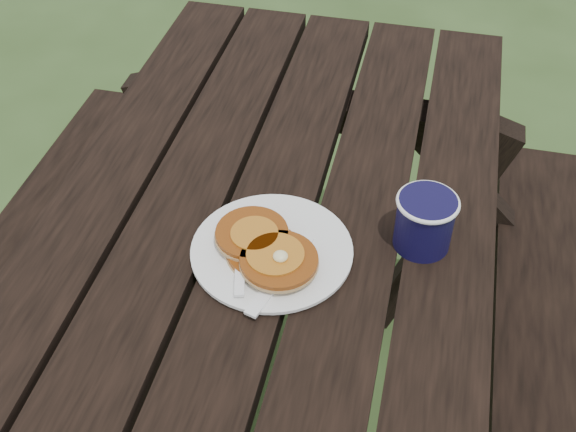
# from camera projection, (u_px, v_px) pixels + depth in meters

# --- Properties ---
(plate) EXTENTS (0.27, 0.27, 0.01)m
(plate) POSITION_uv_depth(u_px,v_px,m) (272.00, 251.00, 1.14)
(plate) COLOR white
(plate) RESTS_ON picnic_table
(pancake_stack) EXTENTS (0.17, 0.16, 0.04)m
(pancake_stack) POSITION_uv_depth(u_px,v_px,m) (266.00, 249.00, 1.12)
(pancake_stack) COLOR #863E0F
(pancake_stack) RESTS_ON plate
(knife) EXTENTS (0.07, 0.18, 0.00)m
(knife) POSITION_uv_depth(u_px,v_px,m) (280.00, 275.00, 1.10)
(knife) COLOR white
(knife) RESTS_ON plate
(fork) EXTENTS (0.07, 0.16, 0.01)m
(fork) POSITION_uv_depth(u_px,v_px,m) (240.00, 268.00, 1.10)
(fork) COLOR white
(fork) RESTS_ON plate
(coffee_cup) EXTENTS (0.10, 0.10, 0.09)m
(coffee_cup) POSITION_uv_depth(u_px,v_px,m) (425.00, 219.00, 1.12)
(coffee_cup) COLOR black
(coffee_cup) RESTS_ON picnic_table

